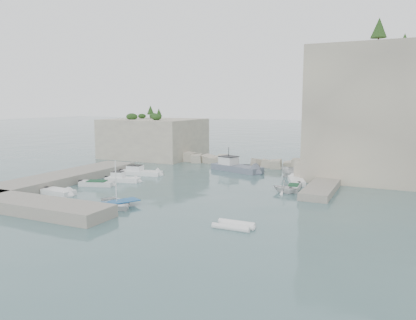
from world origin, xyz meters
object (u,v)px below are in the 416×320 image
at_px(tender_east_c, 296,183).
at_px(tender_east_b, 293,190).
at_px(motorboat_a, 141,175).
at_px(inflatable_dinghy, 234,228).
at_px(motorboat_c, 97,186).
at_px(work_boat, 237,171).
at_px(motorboat_e, 59,194).
at_px(rowboat, 117,207).
at_px(motorboat_b, 123,182).
at_px(tender_east_d, 298,178).
at_px(tender_east_a, 285,193).

bearing_deg(tender_east_c, tender_east_b, 168.38).
distance_m(motorboat_a, inflatable_dinghy, 26.80).
bearing_deg(tender_east_b, inflatable_dinghy, 171.54).
distance_m(motorboat_c, work_boat, 20.69).
distance_m(motorboat_a, tender_east_c, 21.27).
bearing_deg(motorboat_e, rowboat, -5.24).
relative_size(inflatable_dinghy, work_boat, 0.39).
distance_m(motorboat_b, tender_east_c, 21.94).
xyz_separation_m(motorboat_a, rowboat, (8.06, -15.79, 0.00)).
height_order(motorboat_e, rowboat, rowboat).
xyz_separation_m(motorboat_e, rowboat, (9.20, -1.69, 0.00)).
bearing_deg(tender_east_c, motorboat_c, 99.10).
bearing_deg(tender_east_d, motorboat_a, 107.33).
bearing_deg(inflatable_dinghy, motorboat_a, 140.50).
bearing_deg(rowboat, work_boat, 21.18).
bearing_deg(tender_east_b, motorboat_b, 96.76).
xyz_separation_m(motorboat_a, motorboat_e, (-1.14, -14.10, 0.00)).
xyz_separation_m(inflatable_dinghy, tender_east_a, (0.50, 14.21, 0.00)).
height_order(motorboat_c, tender_east_c, same).
bearing_deg(rowboat, motorboat_b, 62.32).
bearing_deg(motorboat_b, motorboat_a, 84.99).
bearing_deg(tender_east_a, tender_east_c, 14.86).
xyz_separation_m(motorboat_c, tender_east_b, (22.09, 7.85, 0.00)).
distance_m(tender_east_a, tender_east_b, 2.10).
bearing_deg(motorboat_c, tender_east_d, 19.21).
relative_size(motorboat_a, work_boat, 0.73).
xyz_separation_m(inflatable_dinghy, tender_east_d, (-0.25, 23.98, 0.00)).
relative_size(motorboat_b, rowboat, 0.99).
height_order(motorboat_c, motorboat_e, same).
distance_m(rowboat, tender_east_b, 20.24).
bearing_deg(motorboat_a, motorboat_e, -104.17).
distance_m(tender_east_a, tender_east_d, 9.80).
bearing_deg(motorboat_a, tender_east_b, -11.61).
bearing_deg(tender_east_c, rowboat, 125.83).
bearing_deg(motorboat_e, tender_east_b, 35.53).
distance_m(motorboat_b, motorboat_c, 3.68).
distance_m(tender_east_a, work_boat, 15.34).
relative_size(rowboat, tender_east_a, 1.62).
bearing_deg(motorboat_a, work_boat, 28.56).
relative_size(motorboat_c, tender_east_d, 0.96).
distance_m(rowboat, tender_east_a, 18.45).
relative_size(rowboat, tender_east_b, 1.21).
xyz_separation_m(motorboat_a, inflatable_dinghy, (20.69, -17.04, 0.00)).
relative_size(tender_east_c, tender_east_d, 1.12).
bearing_deg(tender_east_a, motorboat_b, 109.50).
distance_m(motorboat_b, motorboat_e, 9.15).
bearing_deg(motorboat_e, inflatable_dinghy, -2.49).
bearing_deg(motorboat_c, tender_east_b, 2.09).
height_order(tender_east_d, work_boat, work_boat).
xyz_separation_m(motorboat_b, work_boat, (10.18, 13.78, 0.00)).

